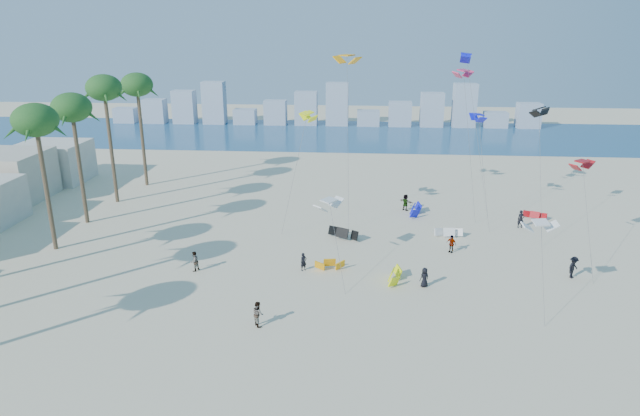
{
  "coord_description": "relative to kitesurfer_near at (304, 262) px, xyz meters",
  "views": [
    {
      "loc": [
        6.4,
        -28.66,
        19.46
      ],
      "look_at": [
        3.0,
        16.0,
        4.5
      ],
      "focal_mm": 31.17,
      "sensor_mm": 36.0,
      "label": 1
    }
  ],
  "objects": [
    {
      "name": "ground",
      "position": [
        -1.86,
        -13.08,
        -0.77
      ],
      "size": [
        220.0,
        220.0,
        0.0
      ],
      "primitive_type": "plane",
      "color": "beige",
      "rests_on": "ground"
    },
    {
      "name": "kitesurfer_mid",
      "position": [
        -2.15,
        -8.99,
        0.12
      ],
      "size": [
        1.02,
        1.08,
        1.76
      ],
      "primitive_type": "imported",
      "rotation": [
        0.0,
        0.0,
        2.14
      ],
      "color": "gray",
      "rests_on": "ground"
    },
    {
      "name": "ocean",
      "position": [
        -1.86,
        58.92,
        -0.76
      ],
      "size": [
        220.0,
        220.0,
        0.0
      ],
      "primitive_type": "plane",
      "color": "navy",
      "rests_on": "ground"
    },
    {
      "name": "palm_row",
      "position": [
        -23.58,
        3.1,
        10.72
      ],
      "size": [
        6.9,
        44.8,
        14.28
      ],
      "color": "brown",
      "rests_on": "ground"
    },
    {
      "name": "flying_kites",
      "position": [
        11.82,
        9.43,
        10.93
      ],
      "size": [
        30.91,
        24.9,
        17.24
      ],
      "color": "silver",
      "rests_on": "ground"
    },
    {
      "name": "kitesurfer_near",
      "position": [
        0.0,
        0.0,
        0.0
      ],
      "size": [
        0.67,
        0.62,
        1.53
      ],
      "primitive_type": "imported",
      "rotation": [
        0.0,
        0.0,
        0.62
      ],
      "color": "black",
      "rests_on": "ground"
    },
    {
      "name": "grounded_kites",
      "position": [
        8.69,
        7.71,
        -0.29
      ],
      "size": [
        23.35,
        19.93,
        1.05
      ],
      "color": "orange",
      "rests_on": "ground"
    },
    {
      "name": "distant_skyline",
      "position": [
        -3.05,
        68.92,
        2.32
      ],
      "size": [
        85.0,
        3.0,
        8.4
      ],
      "color": "#9EADBF",
      "rests_on": "ground"
    },
    {
      "name": "kitesurfers_far",
      "position": [
        11.01,
        5.89,
        0.11
      ],
      "size": [
        31.76,
        19.71,
        1.82
      ],
      "color": "black",
      "rests_on": "ground"
    }
  ]
}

